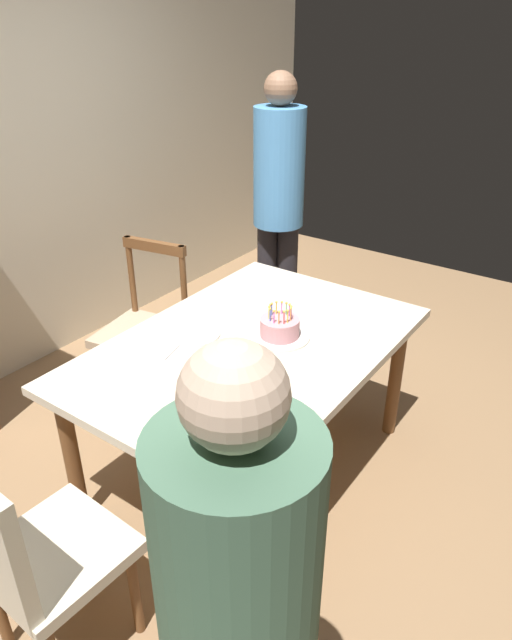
# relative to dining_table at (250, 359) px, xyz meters

# --- Properties ---
(ground) EXTENTS (6.40, 6.40, 0.00)m
(ground) POSITION_rel_dining_table_xyz_m (0.00, 0.00, -0.67)
(ground) COLOR #93704C
(dining_table) EXTENTS (1.62, 1.09, 0.75)m
(dining_table) POSITION_rel_dining_table_xyz_m (0.00, 0.00, 0.00)
(dining_table) COLOR beige
(dining_table) RESTS_ON ground
(birthday_cake) EXTENTS (0.28, 0.28, 0.17)m
(birthday_cake) POSITION_rel_dining_table_xyz_m (0.13, -0.08, 0.13)
(birthday_cake) COLOR silver
(birthday_cake) RESTS_ON dining_table
(plate_near_celebrant) EXTENTS (0.22, 0.22, 0.01)m
(plate_near_celebrant) POSITION_rel_dining_table_xyz_m (-0.44, -0.25, 0.09)
(plate_near_celebrant) COLOR white
(plate_near_celebrant) RESTS_ON dining_table
(plate_far_side) EXTENTS (0.22, 0.22, 0.01)m
(plate_far_side) POSITION_rel_dining_table_xyz_m (-0.08, 0.25, 0.09)
(plate_far_side) COLOR white
(plate_far_side) RESTS_ON dining_table
(fork_near_celebrant) EXTENTS (0.18, 0.03, 0.01)m
(fork_near_celebrant) POSITION_rel_dining_table_xyz_m (-0.60, -0.23, 0.08)
(fork_near_celebrant) COLOR silver
(fork_near_celebrant) RESTS_ON dining_table
(fork_far_side) EXTENTS (0.18, 0.06, 0.01)m
(fork_far_side) POSITION_rel_dining_table_xyz_m (-0.24, 0.24, 0.08)
(fork_far_side) COLOR silver
(fork_far_side) RESTS_ON dining_table
(chair_spindle_back) EXTENTS (0.51, 0.51, 0.95)m
(chair_spindle_back) POSITION_rel_dining_table_xyz_m (0.17, 0.87, -0.21)
(chair_spindle_back) COLOR tan
(chair_spindle_back) RESTS_ON ground
(chair_upholstered) EXTENTS (0.46, 0.46, 0.95)m
(chair_upholstered) POSITION_rel_dining_table_xyz_m (-1.20, 0.02, -0.14)
(chair_upholstered) COLOR beige
(chair_upholstered) RESTS_ON ground
(person_guest) EXTENTS (0.32, 0.32, 1.79)m
(person_guest) POSITION_rel_dining_table_xyz_m (1.19, 0.63, 0.36)
(person_guest) COLOR #262328
(person_guest) RESTS_ON ground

